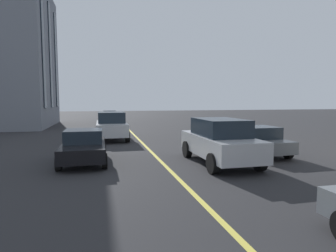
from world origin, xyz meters
TOP-DOWN VIEW (x-y plane):
  - lane_centre_line at (20.00, 0.00)m, footprint 80.00×0.16m
  - car_silver_parked_b at (24.61, 1.80)m, footprint 4.70×2.14m
  - car_black_mid at (17.56, 3.24)m, footprint 3.90×1.89m
  - car_silver_parked_a at (16.04, -2.33)m, footprint 4.70×2.14m
  - car_grey_near at (17.40, -4.90)m, footprint 3.90×1.89m
  - car_blue_far at (41.62, 1.37)m, footprint 3.90×1.89m
  - building_left_near at (37.09, 11.88)m, footprint 11.53×8.88m

SIDE VIEW (x-z plane):
  - lane_centre_line at x=20.00m, z-range 0.00..0.01m
  - car_black_mid at x=17.56m, z-range 0.00..1.40m
  - car_grey_near at x=17.40m, z-range 0.00..1.40m
  - car_blue_far at x=41.62m, z-range 0.00..1.40m
  - car_silver_parked_b at x=24.61m, z-range 0.03..1.91m
  - car_silver_parked_a at x=16.04m, z-range 0.03..1.91m
  - building_left_near at x=37.09m, z-range 0.00..14.09m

